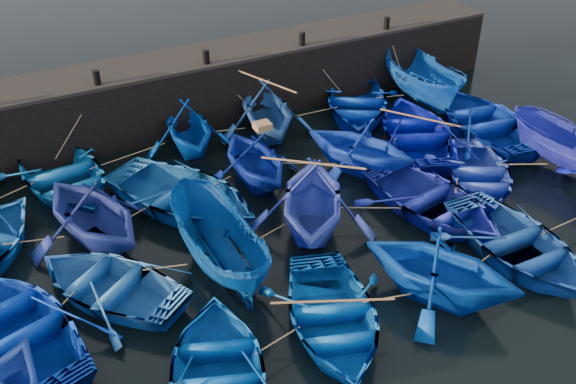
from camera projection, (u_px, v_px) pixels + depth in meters
name	position (u px, v px, depth m)	size (l,w,h in m)	color
ground	(341.00, 269.00, 17.90)	(120.00, 120.00, 0.00)	black
quay_wall	(201.00, 89.00, 24.94)	(26.00, 2.50, 2.50)	black
quay_top	(198.00, 57.00, 24.22)	(26.00, 2.50, 0.12)	black
bollard_1	(97.00, 78.00, 21.83)	(0.24, 0.24, 0.50)	black
bollard_2	(206.00, 57.00, 23.38)	(0.24, 0.24, 0.50)	black
bollard_3	(302.00, 39.00, 24.94)	(0.24, 0.24, 0.50)	black
bollard_4	(387.00, 23.00, 26.50)	(0.24, 0.24, 0.50)	black
boat_1	(62.00, 176.00, 20.94)	(3.74, 5.23, 1.09)	#0954A0
boat_2	(188.00, 127.00, 22.87)	(3.22, 3.73, 1.97)	#0036A2
boat_3	(266.00, 109.00, 23.75)	(3.62, 4.20, 2.21)	#1C4B8E
boat_4	(356.00, 103.00, 25.53)	(3.67, 5.13, 1.06)	#022796
boat_5	(422.00, 80.00, 26.19)	(1.96, 5.21, 2.02)	#0942A0
boat_7	(92.00, 211.00, 18.24)	(3.74, 4.34, 2.28)	navy
boat_8	(183.00, 195.00, 19.99)	(3.88, 5.43, 1.13)	#12569D
boat_9	(255.00, 158.00, 21.01)	(3.27, 3.79, 2.00)	navy
boat_10	(360.00, 145.00, 21.66)	(3.38, 3.92, 2.06)	#0E33C9
boat_11	(418.00, 132.00, 23.47)	(3.79, 5.30, 1.10)	#030DA5
boat_12	(485.00, 120.00, 24.19)	(3.91, 5.46, 1.13)	#062898
boat_13	(13.00, 328.00, 15.25)	(3.80, 5.32, 1.10)	#0026A4
boat_14	(110.00, 283.00, 16.71)	(3.19, 4.46, 0.92)	blue
boat_15	(217.00, 244.00, 17.36)	(1.76, 4.68, 1.81)	navy
boat_16	(312.00, 198.00, 18.73)	(3.84, 4.46, 2.35)	blue
boat_17	(433.00, 201.00, 19.78)	(3.56, 4.97, 1.03)	#151F94
boat_18	(478.00, 173.00, 21.23)	(3.17, 4.43, 0.92)	blue
boat_19	(569.00, 149.00, 21.74)	(1.69, 4.50, 1.74)	#18209A
boat_21	(219.00, 371.00, 14.27)	(3.30, 4.61, 0.96)	#003F92
boat_22	(332.00, 316.00, 15.68)	(3.31, 4.62, 0.96)	blue
boat_23	(442.00, 267.00, 16.29)	(3.56, 4.13, 2.17)	#0339A7
boat_24	(518.00, 244.00, 17.99)	(3.55, 4.97, 1.03)	#164AA3
wooden_crate	(262.00, 126.00, 20.52)	(0.53, 0.45, 0.22)	olive
mooring_ropes	(264.00, 164.00, 20.96)	(17.75, 11.73, 2.10)	tan
loose_oars	(334.00, 153.00, 19.93)	(9.89, 11.90, 1.45)	#99724C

